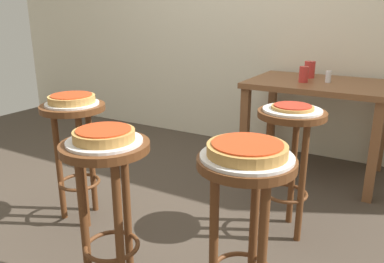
{
  "coord_description": "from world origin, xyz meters",
  "views": [
    {
      "loc": [
        1.3,
        -1.74,
        1.22
      ],
      "look_at": [
        0.37,
        -0.14,
        0.64
      ],
      "focal_mm": 36.19,
      "sensor_mm": 36.0,
      "label": 1
    }
  ],
  "objects_px": {
    "serving_plate_foreground": "(104,141)",
    "serving_plate_middle": "(247,157)",
    "pizza_rear": "(293,107)",
    "cup_near_edge": "(304,74)",
    "condiment_shaker": "(328,77)",
    "cup_far_edge": "(310,70)",
    "stool_foreground": "(108,187)",
    "serving_plate_leftside": "(72,104)",
    "pizza_foreground": "(104,135)",
    "stool_rear": "(289,146)",
    "dining_table": "(318,96)",
    "stool_leftside": "(75,137)",
    "stool_middle": "(245,207)",
    "serving_plate_rear": "(292,110)",
    "pizza_middle": "(247,149)",
    "pizza_leftside": "(72,99)"
  },
  "relations": [
    {
      "from": "stool_foreground",
      "to": "cup_far_edge",
      "type": "relative_size",
      "value": 5.59
    },
    {
      "from": "pizza_leftside",
      "to": "cup_near_edge",
      "type": "xyz_separation_m",
      "value": [
        0.95,
        1.34,
        0.03
      ]
    },
    {
      "from": "pizza_foreground",
      "to": "stool_leftside",
      "type": "relative_size",
      "value": 0.35
    },
    {
      "from": "serving_plate_leftside",
      "to": "dining_table",
      "type": "relative_size",
      "value": 0.3
    },
    {
      "from": "serving_plate_foreground",
      "to": "serving_plate_leftside",
      "type": "xyz_separation_m",
      "value": [
        -0.61,
        0.41,
        0.0
      ]
    },
    {
      "from": "cup_far_edge",
      "to": "cup_near_edge",
      "type": "bearing_deg",
      "value": -86.61
    },
    {
      "from": "stool_middle",
      "to": "pizza_rear",
      "type": "bearing_deg",
      "value": 94.16
    },
    {
      "from": "pizza_middle",
      "to": "pizza_leftside",
      "type": "height_order",
      "value": "same"
    },
    {
      "from": "pizza_foreground",
      "to": "condiment_shaker",
      "type": "relative_size",
      "value": 2.93
    },
    {
      "from": "cup_near_edge",
      "to": "condiment_shaker",
      "type": "xyz_separation_m",
      "value": [
        0.16,
        0.08,
        -0.02
      ]
    },
    {
      "from": "pizza_rear",
      "to": "cup_far_edge",
      "type": "distance_m",
      "value": 1.1
    },
    {
      "from": "stool_foreground",
      "to": "serving_plate_foreground",
      "type": "xyz_separation_m",
      "value": [
        0.0,
        -0.0,
        0.2
      ]
    },
    {
      "from": "pizza_foreground",
      "to": "serving_plate_middle",
      "type": "relative_size",
      "value": 0.73
    },
    {
      "from": "serving_plate_rear",
      "to": "dining_table",
      "type": "bearing_deg",
      "value": 94.43
    },
    {
      "from": "stool_middle",
      "to": "pizza_rear",
      "type": "height_order",
      "value": "pizza_rear"
    },
    {
      "from": "serving_plate_foreground",
      "to": "pizza_middle",
      "type": "bearing_deg",
      "value": 12.85
    },
    {
      "from": "serving_plate_foreground",
      "to": "serving_plate_middle",
      "type": "relative_size",
      "value": 0.9
    },
    {
      "from": "pizza_rear",
      "to": "dining_table",
      "type": "distance_m",
      "value": 0.96
    },
    {
      "from": "stool_leftside",
      "to": "pizza_leftside",
      "type": "bearing_deg",
      "value": 0.0
    },
    {
      "from": "stool_foreground",
      "to": "serving_plate_foreground",
      "type": "height_order",
      "value": "serving_plate_foreground"
    },
    {
      "from": "serving_plate_rear",
      "to": "condiment_shaker",
      "type": "height_order",
      "value": "condiment_shaker"
    },
    {
      "from": "serving_plate_foreground",
      "to": "condiment_shaker",
      "type": "height_order",
      "value": "condiment_shaker"
    },
    {
      "from": "cup_near_edge",
      "to": "serving_plate_middle",
      "type": "bearing_deg",
      "value": -82.04
    },
    {
      "from": "condiment_shaker",
      "to": "serving_plate_rear",
      "type": "bearing_deg",
      "value": -89.2
    },
    {
      "from": "stool_middle",
      "to": "stool_leftside",
      "type": "height_order",
      "value": "same"
    },
    {
      "from": "serving_plate_foreground",
      "to": "pizza_middle",
      "type": "height_order",
      "value": "pizza_middle"
    },
    {
      "from": "pizza_rear",
      "to": "serving_plate_middle",
      "type": "bearing_deg",
      "value": -85.84
    },
    {
      "from": "stool_foreground",
      "to": "serving_plate_leftside",
      "type": "relative_size",
      "value": 2.39
    },
    {
      "from": "stool_leftside",
      "to": "cup_near_edge",
      "type": "height_order",
      "value": "cup_near_edge"
    },
    {
      "from": "stool_middle",
      "to": "serving_plate_rear",
      "type": "bearing_deg",
      "value": 94.16
    },
    {
      "from": "pizza_leftside",
      "to": "serving_plate_rear",
      "type": "bearing_deg",
      "value": 23.15
    },
    {
      "from": "serving_plate_leftside",
      "to": "pizza_rear",
      "type": "bearing_deg",
      "value": 23.15
    },
    {
      "from": "serving_plate_foreground",
      "to": "stool_rear",
      "type": "relative_size",
      "value": 0.43
    },
    {
      "from": "stool_rear",
      "to": "condiment_shaker",
      "type": "relative_size",
      "value": 8.49
    },
    {
      "from": "pizza_middle",
      "to": "pizza_foreground",
      "type": "bearing_deg",
      "value": -167.15
    },
    {
      "from": "pizza_middle",
      "to": "stool_leftside",
      "type": "relative_size",
      "value": 0.41
    },
    {
      "from": "serving_plate_rear",
      "to": "cup_near_edge",
      "type": "relative_size",
      "value": 2.7
    },
    {
      "from": "serving_plate_middle",
      "to": "dining_table",
      "type": "distance_m",
      "value": 1.72
    },
    {
      "from": "pizza_rear",
      "to": "stool_middle",
      "type": "bearing_deg",
      "value": -85.84
    },
    {
      "from": "cup_near_edge",
      "to": "cup_far_edge",
      "type": "xyz_separation_m",
      "value": [
        -0.01,
        0.22,
        0.01
      ]
    },
    {
      "from": "stool_rear",
      "to": "pizza_rear",
      "type": "distance_m",
      "value": 0.22
    },
    {
      "from": "stool_leftside",
      "to": "condiment_shaker",
      "type": "height_order",
      "value": "condiment_shaker"
    },
    {
      "from": "serving_plate_leftside",
      "to": "cup_far_edge",
      "type": "xyz_separation_m",
      "value": [
        0.93,
        1.56,
        0.06
      ]
    },
    {
      "from": "serving_plate_foreground",
      "to": "stool_foreground",
      "type": "bearing_deg",
      "value": 116.57
    },
    {
      "from": "stool_rear",
      "to": "dining_table",
      "type": "bearing_deg",
      "value": 94.43
    },
    {
      "from": "serving_plate_leftside",
      "to": "serving_plate_rear",
      "type": "height_order",
      "value": "same"
    },
    {
      "from": "condiment_shaker",
      "to": "serving_plate_middle",
      "type": "bearing_deg",
      "value": -87.7
    },
    {
      "from": "pizza_middle",
      "to": "serving_plate_leftside",
      "type": "xyz_separation_m",
      "value": [
        -1.17,
        0.28,
        -0.03
      ]
    },
    {
      "from": "stool_middle",
      "to": "stool_rear",
      "type": "relative_size",
      "value": 1.0
    },
    {
      "from": "stool_middle",
      "to": "serving_plate_leftside",
      "type": "xyz_separation_m",
      "value": [
        -1.17,
        0.28,
        0.2
      ]
    }
  ]
}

